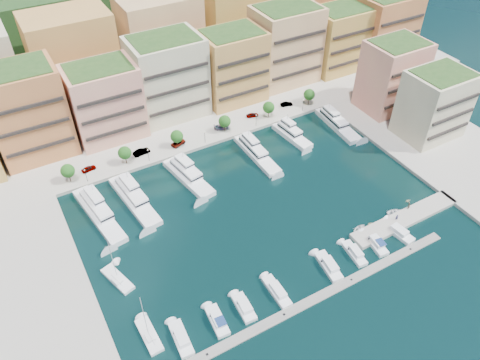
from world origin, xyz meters
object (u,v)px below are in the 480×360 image
Objects in this scene: cruiser_6 at (354,253)px; tender_3 at (408,201)px; tree_2 at (177,136)px; tree_5 at (309,95)px; tree_4 at (269,107)px; tender_1 at (370,224)px; lamppost_1 at (148,153)px; car_2 at (178,143)px; yacht_0 at (98,211)px; cruiser_8 at (398,232)px; yacht_4 at (255,152)px; cruiser_5 at (329,266)px; tree_3 at (225,121)px; car_5 at (287,104)px; tree_0 at (68,171)px; sailboat_0 at (149,336)px; person_0 at (397,217)px; cruiser_0 at (181,339)px; car_1 at (141,152)px; tender_0 at (360,229)px; car_3 at (222,127)px; yacht_2 at (187,175)px; sailboat_1 at (118,280)px; person_1 at (408,206)px; lamppost_0 at (85,174)px; lamppost_3 at (256,118)px; yacht_5 at (291,134)px; cruiser_2 at (244,308)px; car_4 at (252,115)px; cruiser_3 at (277,292)px; tree_1 at (125,153)px; cruiser_1 at (217,321)px; yacht_6 at (336,123)px; lamppost_2 at (205,135)px; lamppost_4 at (303,103)px; tender_2 at (395,212)px; yacht_1 at (133,198)px; car_0 at (89,169)px.

cruiser_6 reaches higher than tender_3.
tree_2 is 1.00× the size of tree_5.
tree_4 is 3.71× the size of tender_1.
car_2 is at bearing 16.40° from lamppost_1.
cruiser_8 is at bearing -34.50° from yacht_0.
yacht_4 reaches higher than cruiser_5.
car_5 is at bearing 6.40° from tree_3.
tree_2 is at bearing 0.00° from tree_0.
sailboat_0 is 65.67m from person_0.
cruiser_0 is 61.63m from car_1.
sailboat_0 is (-5.27, 3.91, -0.23)m from cruiser_0.
car_3 is at bearing -2.70° from tender_0.
sailboat_1 is (-28.22, -24.20, -0.90)m from yacht_2.
person_1 is (72.75, -53.50, -2.77)m from tree_0.
lamppost_0 is 1.00× the size of lamppost_3.
yacht_5 is at bearing -10.03° from tree_0.
lamppost_3 is at bearing -5.06° from tree_2.
yacht_0 is 46.59m from cruiser_2.
yacht_5 is 43.57m from person_0.
lamppost_0 is 55.99m from car_4.
cruiser_3 is at bearing -7.95° from sailboat_0.
tree_5 reaches higher than lamppost_3.
yacht_4 is 39.91m from tender_1.
lamppost_3 is at bearing 20.99° from yacht_2.
tree_1 is 0.70× the size of cruiser_6.
lamppost_3 is 0.56× the size of cruiser_2.
person_0 is (7.63, -57.90, 0.21)m from car_4.
lamppost_0 is at bearing 171.42° from yacht_5.
cruiser_1 is 4.53× the size of person_0.
tender_1 is (9.86, 5.59, -0.15)m from cruiser_6.
cruiser_3 is 74.76m from car_5.
car_3 is (-3.00, 15.70, 0.61)m from yacht_4.
lamppost_0 is 68.62m from cruiser_5.
lamppost_3 is 2.15× the size of person_1.
yacht_6 is 47.25m from cruiser_8.
cruiser_1 is at bearing -75.43° from tree_0.
sailboat_0 is (-1.23, -38.83, -0.90)m from yacht_0.
tree_4 is at bearing 14.11° from yacht_0.
tender_0 is (25.86, -52.50, -4.35)m from tree_2.
cruiser_0 is (-41.04, -58.09, -4.20)m from tree_3.
lamppost_2 is 2.76× the size of tender_1.
tender_2 is (-6.63, -50.20, -3.39)m from lamppost_4.
lamppost_0 is 27.37m from yacht_2.
car_2 is at bearing 2.82° from tree_1.
cruiser_5 is at bearing -109.16° from tree_4.
tender_0 is (57.86, -52.50, -4.35)m from tree_0.
lamppost_3 is 0.84× the size of car_1.
car_2 is at bearing 157.18° from lamppost_2.
tree_2 is 1.35× the size of lamppost_2.
yacht_1 is 18.41m from car_0.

